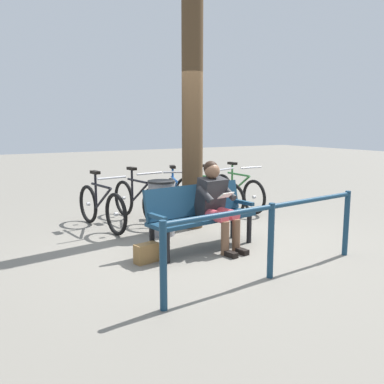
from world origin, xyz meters
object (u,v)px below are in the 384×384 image
(bicycle_black, at_px, (174,198))
(bicycle_blue, at_px, (138,201))
(tree_trunk, at_px, (192,105))
(person_reading, at_px, (216,201))
(litter_bin, at_px, (162,208))
(bicycle_silver, at_px, (101,207))
(handbag, at_px, (146,253))
(bicycle_purple, at_px, (237,192))
(bench, at_px, (200,212))
(bicycle_orange, at_px, (208,195))

(bicycle_black, distance_m, bicycle_blue, 0.68)
(tree_trunk, relative_size, bicycle_black, 2.50)
(person_reading, relative_size, litter_bin, 1.42)
(person_reading, distance_m, bicycle_silver, 2.13)
(bicycle_blue, distance_m, bicycle_silver, 0.77)
(handbag, height_order, bicycle_black, bicycle_black)
(bicycle_purple, bearing_deg, bench, -48.43)
(handbag, relative_size, bicycle_purple, 0.18)
(tree_trunk, bearing_deg, bicycle_silver, -26.27)
(bicycle_purple, relative_size, bicycle_silver, 1.00)
(person_reading, bearing_deg, bicycle_blue, -90.72)
(bicycle_silver, bearing_deg, bicycle_purple, 85.08)
(tree_trunk, xyz_separation_m, bicycle_orange, (-0.78, -0.74, -1.63))
(handbag, distance_m, bicycle_silver, 1.93)
(bench, distance_m, bicycle_black, 1.94)
(person_reading, bearing_deg, bench, -46.89)
(person_reading, xyz_separation_m, bicycle_purple, (-1.83, -1.96, -0.31))
(bicycle_purple, bearing_deg, handbag, -55.77)
(handbag, bearing_deg, litter_bin, -125.05)
(bicycle_silver, bearing_deg, handbag, -9.27)
(bicycle_purple, height_order, bicycle_blue, same)
(handbag, height_order, bicycle_silver, bicycle_silver)
(bicycle_orange, relative_size, bicycle_blue, 0.96)
(bicycle_silver, bearing_deg, litter_bin, 31.15)
(bench, xyz_separation_m, person_reading, (-0.17, 0.14, 0.16))
(tree_trunk, distance_m, bicycle_purple, 2.34)
(tree_trunk, xyz_separation_m, litter_bin, (0.66, 0.20, -1.56))
(handbag, relative_size, bicycle_silver, 0.18)
(tree_trunk, distance_m, bicycle_silver, 2.20)
(bench, xyz_separation_m, bicycle_blue, (0.08, -1.94, -0.15))
(tree_trunk, bearing_deg, person_reading, 74.24)
(handbag, relative_size, bicycle_blue, 0.18)
(litter_bin, height_order, bicycle_blue, bicycle_blue)
(bench, xyz_separation_m, bicycle_orange, (-1.29, -1.80, -0.15))
(bench, height_order, bicycle_orange, bicycle_orange)
(bicycle_purple, bearing_deg, person_reading, -43.67)
(handbag, relative_size, tree_trunk, 0.08)
(bicycle_black, xyz_separation_m, bicycle_silver, (1.41, 0.13, 0.00))
(bicycle_black, bearing_deg, bicycle_blue, -77.84)
(person_reading, relative_size, bicycle_silver, 0.72)
(bicycle_purple, bearing_deg, bicycle_blue, -94.12)
(bicycle_black, bearing_deg, bench, 2.78)
(bench, bearing_deg, bicycle_black, -115.57)
(litter_bin, height_order, bicycle_purple, bicycle_purple)
(tree_trunk, bearing_deg, bicycle_orange, -136.38)
(handbag, bearing_deg, bicycle_purple, -145.19)
(bench, relative_size, handbag, 5.50)
(person_reading, relative_size, bicycle_blue, 0.72)
(bicycle_purple, bearing_deg, bicycle_black, -91.70)
(person_reading, relative_size, tree_trunk, 0.30)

